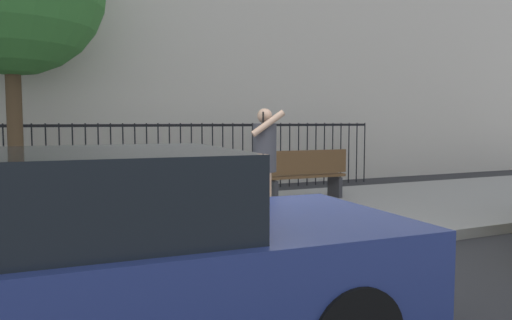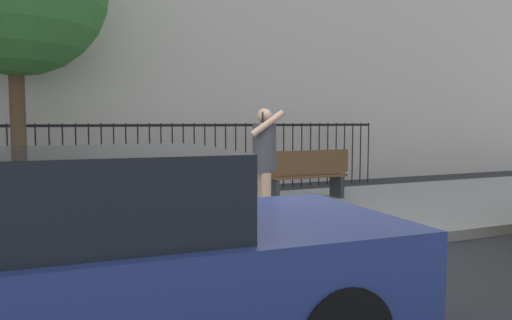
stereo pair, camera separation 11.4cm
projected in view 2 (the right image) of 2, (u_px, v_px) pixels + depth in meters
ground_plane at (246, 269)px, 5.44m from camera, size 60.00×60.00×0.00m
sidewalk at (191, 224)px, 7.45m from camera, size 28.00×4.40×0.15m
iron_fence at (144, 150)px, 10.75m from camera, size 12.03×0.04×1.60m
parked_hatchback at (96, 262)px, 3.27m from camera, size 4.27×2.00×1.45m
pedestrian_on_phone at (264, 157)px, 7.05m from camera, size 0.49×0.70×1.67m
street_bench at (308, 174)px, 9.28m from camera, size 1.60×0.45×0.95m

